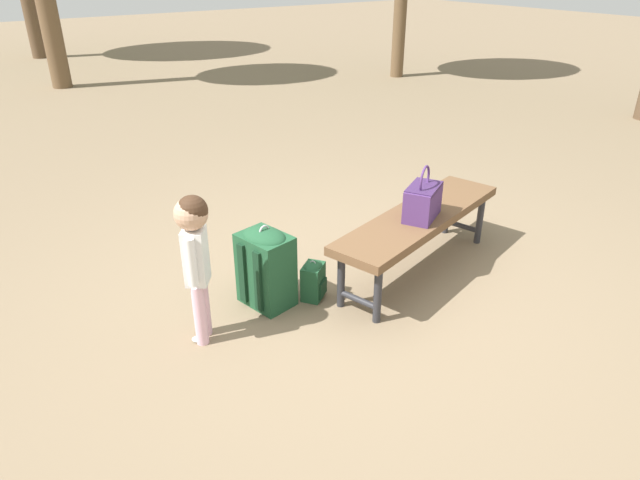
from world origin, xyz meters
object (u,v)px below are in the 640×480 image
(park_bench, at_px, (419,221))
(handbag, at_px, (423,200))
(backpack_small, at_px, (313,279))
(backpack_large, at_px, (266,265))
(child_standing, at_px, (195,247))

(park_bench, xyz_separation_m, handbag, (0.04, 0.05, 0.18))
(handbag, distance_m, backpack_small, 0.90)
(park_bench, xyz_separation_m, backpack_large, (1.08, -0.25, -0.12))
(park_bench, relative_size, handbag, 4.48)
(park_bench, distance_m, handbag, 0.19)
(handbag, relative_size, child_standing, 0.40)
(child_standing, relative_size, backpack_large, 1.64)
(handbag, height_order, child_standing, child_standing)
(park_bench, height_order, child_standing, child_standing)
(park_bench, xyz_separation_m, backpack_small, (0.80, -0.12, -0.25))
(handbag, xyz_separation_m, child_standing, (1.55, -0.18, 0.03))
(park_bench, bearing_deg, backpack_small, -8.83)
(backpack_large, bearing_deg, child_standing, 13.78)
(backpack_large, relative_size, backpack_small, 2.00)
(handbag, distance_m, child_standing, 1.56)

